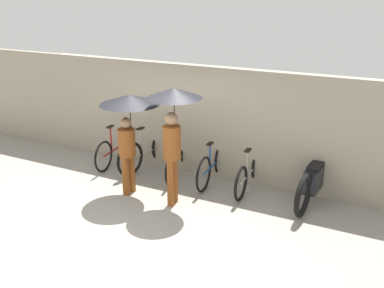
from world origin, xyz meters
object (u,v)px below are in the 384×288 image
at_px(parked_bicycle_0, 116,147).
at_px(parked_bicycle_1, 147,151).
at_px(parked_bicycle_2, 179,159).
at_px(parked_bicycle_4, 250,172).
at_px(pedestrian_center, 173,115).
at_px(motorcycle, 315,179).
at_px(parked_bicycle_3, 213,164).
at_px(pedestrian_leading, 129,114).

distance_m(parked_bicycle_0, parked_bicycle_1, 0.80).
relative_size(parked_bicycle_2, parked_bicycle_4, 1.01).
bearing_deg(parked_bicycle_0, pedestrian_center, -122.73).
distance_m(parked_bicycle_1, motorcycle, 3.62).
relative_size(parked_bicycle_0, parked_bicycle_3, 1.03).
bearing_deg(parked_bicycle_1, parked_bicycle_0, 105.42).
distance_m(parked_bicycle_4, pedestrian_leading, 2.62).
height_order(parked_bicycle_1, motorcycle, parked_bicycle_1).
xyz_separation_m(parked_bicycle_0, parked_bicycle_2, (1.59, 0.05, -0.01)).
height_order(pedestrian_leading, motorcycle, pedestrian_leading).
xyz_separation_m(parked_bicycle_0, parked_bicycle_1, (0.80, 0.06, 0.02)).
distance_m(pedestrian_leading, pedestrian_center, 0.96).
distance_m(parked_bicycle_0, parked_bicycle_4, 3.18).
bearing_deg(parked_bicycle_3, parked_bicycle_4, -92.84).
relative_size(parked_bicycle_2, parked_bicycle_3, 1.02).
relative_size(parked_bicycle_2, pedestrian_leading, 0.89).
bearing_deg(pedestrian_center, parked_bicycle_2, 107.29).
bearing_deg(parked_bicycle_2, parked_bicycle_4, -101.21).
bearing_deg(parked_bicycle_4, parked_bicycle_3, 88.44).
height_order(parked_bicycle_3, motorcycle, parked_bicycle_3).
relative_size(parked_bicycle_4, pedestrian_center, 0.79).
relative_size(parked_bicycle_1, parked_bicycle_3, 1.06).
relative_size(parked_bicycle_0, pedestrian_center, 0.81).
distance_m(parked_bicycle_0, parked_bicycle_3, 2.38).
height_order(pedestrian_leading, pedestrian_center, pedestrian_center).
distance_m(parked_bicycle_2, pedestrian_leading, 1.71).
relative_size(pedestrian_center, motorcycle, 1.01).
distance_m(parked_bicycle_3, motorcycle, 2.04).
height_order(parked_bicycle_0, parked_bicycle_4, parked_bicycle_0).
distance_m(parked_bicycle_3, parked_bicycle_4, 0.80).
bearing_deg(parked_bicycle_0, parked_bicycle_4, -94.66).
height_order(parked_bicycle_1, parked_bicycle_4, parked_bicycle_1).
relative_size(pedestrian_leading, pedestrian_center, 0.90).
height_order(parked_bicycle_2, pedestrian_center, pedestrian_center).
bearing_deg(pedestrian_leading, motorcycle, 26.92).
height_order(parked_bicycle_2, pedestrian_leading, pedestrian_leading).
bearing_deg(motorcycle, pedestrian_center, 122.42).
height_order(parked_bicycle_2, motorcycle, parked_bicycle_2).
distance_m(parked_bicycle_1, parked_bicycle_2, 0.79).
bearing_deg(pedestrian_leading, parked_bicycle_4, 35.57).
relative_size(parked_bicycle_0, parked_bicycle_2, 1.01).
relative_size(parked_bicycle_4, motorcycle, 0.80).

